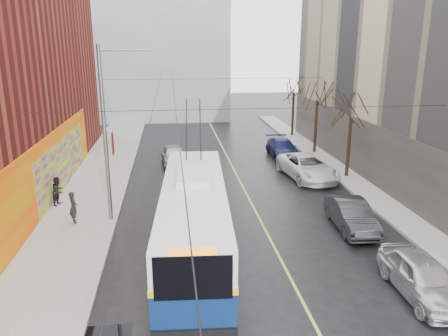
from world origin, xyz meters
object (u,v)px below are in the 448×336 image
object	(u,v)px
pedestrian_b	(58,191)
parked_car_b	(351,215)
trolleybus	(194,217)
parked_car_d	(283,148)
tree_far	(294,85)
parked_car_c	(307,167)
streetlight_pole	(108,131)
pedestrian_a	(73,207)
tree_near	(352,106)
tree_mid	(318,91)
parked_car_a	(422,277)
following_car	(174,155)

from	to	relation	value
pedestrian_b	parked_car_b	bearing A→B (deg)	-90.47
trolleybus	parked_car_d	xyz separation A→B (m)	(8.15, 16.09, -0.95)
trolleybus	pedestrian_b	size ratio (longest dim) A/B	7.84
tree_far	parked_car_c	bearing A→B (deg)	-101.38
tree_far	parked_car_c	xyz separation A→B (m)	(-2.78, -13.82, -4.33)
streetlight_pole	trolleybus	world-z (taller)	streetlight_pole
parked_car_b	pedestrian_a	size ratio (longest dim) A/B	2.67
tree_near	tree_mid	distance (m)	7.01
tree_far	pedestrian_b	xyz separation A→B (m)	(-18.50, -17.46, -4.17)
trolleybus	parked_car_b	xyz separation A→B (m)	(7.95, 1.56, -0.95)
parked_car_a	parked_car_d	distance (m)	20.61
parked_car_c	parked_car_b	bearing A→B (deg)	-99.47
pedestrian_a	tree_near	bearing A→B (deg)	-91.99
following_car	trolleybus	bearing A→B (deg)	-91.22
tree_far	parked_car_d	world-z (taller)	tree_far
streetlight_pole	parked_car_d	world-z (taller)	streetlight_pole
following_car	streetlight_pole	bearing A→B (deg)	-110.80
tree_near	parked_car_a	size ratio (longest dim) A/B	1.43
pedestrian_b	parked_car_a	bearing A→B (deg)	-108.08
parked_car_b	following_car	xyz separation A→B (m)	(-8.69, 13.21, 0.02)
trolleybus	pedestrian_b	distance (m)	9.84
streetlight_pole	parked_car_c	world-z (taller)	streetlight_pole
streetlight_pole	tree_near	xyz separation A→B (m)	(15.14, 6.00, 0.13)
parked_car_c	pedestrian_a	bearing A→B (deg)	-162.61
following_car	pedestrian_a	bearing A→B (deg)	-119.42
tree_far	pedestrian_b	bearing A→B (deg)	-136.65
tree_mid	trolleybus	bearing A→B (deg)	-123.31
parked_car_b	pedestrian_b	distance (m)	16.08
trolleybus	parked_car_d	size ratio (longest dim) A/B	2.57
streetlight_pole	tree_far	bearing A→B (deg)	52.88
tree_near	streetlight_pole	bearing A→B (deg)	-158.38
tree_far	trolleybus	bearing A→B (deg)	-114.95
tree_mid	parked_car_a	size ratio (longest dim) A/B	1.50
tree_mid	parked_car_c	distance (m)	8.60
parked_car_a	parked_car_c	bearing A→B (deg)	90.44
tree_mid	pedestrian_a	xyz separation A→B (m)	(-17.11, -13.21, -4.27)
tree_far	parked_car_d	xyz separation A→B (m)	(-3.00, -7.88, -4.42)
parked_car_b	parked_car_d	size ratio (longest dim) A/B	0.89
tree_mid	pedestrian_b	world-z (taller)	tree_mid
parked_car_b	parked_car_c	size ratio (longest dim) A/B	0.76
pedestrian_a	trolleybus	bearing A→B (deg)	-144.17
tree_near	pedestrian_a	size ratio (longest dim) A/B	3.86
tree_mid	pedestrian_a	distance (m)	22.04
parked_car_d	parked_car_a	bearing A→B (deg)	-90.24
streetlight_pole	parked_car_a	distance (m)	15.33
parked_car_c	pedestrian_a	distance (m)	15.69
tree_mid	pedestrian_b	bearing A→B (deg)	-150.51
streetlight_pole	tree_near	size ratio (longest dim) A/B	1.41
following_car	pedestrian_a	distance (m)	12.20
streetlight_pole	pedestrian_a	bearing A→B (deg)	-173.81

